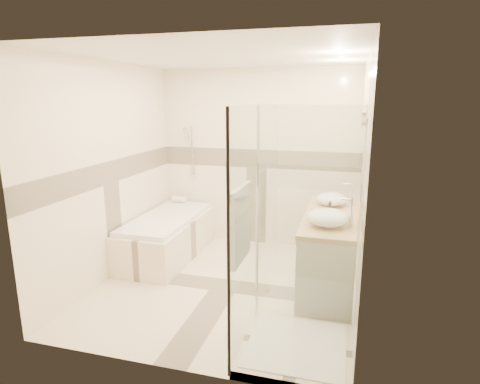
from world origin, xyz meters
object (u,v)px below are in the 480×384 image
(vessel_sink_near, at_px, (332,199))
(vessel_sink_far, at_px, (328,217))
(vanity, at_px, (329,251))
(amenity_bottle_a, at_px, (329,210))
(shower_enclosure, at_px, (285,293))
(bathtub, at_px, (167,234))
(amenity_bottle_b, at_px, (330,208))

(vessel_sink_near, relative_size, vessel_sink_far, 0.88)
(vanity, xyz_separation_m, vessel_sink_far, (-0.02, -0.41, 0.51))
(amenity_bottle_a, bearing_deg, vanity, 81.79)
(vessel_sink_near, distance_m, vessel_sink_far, 0.82)
(shower_enclosure, height_order, amenity_bottle_a, shower_enclosure)
(vanity, relative_size, amenity_bottle_a, 9.59)
(bathtub, distance_m, vanity, 2.18)
(vanity, height_order, amenity_bottle_a, amenity_bottle_a)
(bathtub, distance_m, vessel_sink_near, 2.22)
(vanity, relative_size, amenity_bottle_b, 11.03)
(vessel_sink_far, bearing_deg, amenity_bottle_b, 90.00)
(vanity, bearing_deg, bathtub, 170.75)
(shower_enclosure, bearing_deg, amenity_bottle_a, 76.46)
(vessel_sink_far, height_order, amenity_bottle_b, vessel_sink_far)
(bathtub, xyz_separation_m, vessel_sink_far, (2.13, -0.76, 0.63))
(vessel_sink_near, height_order, vessel_sink_far, vessel_sink_far)
(amenity_bottle_b, bearing_deg, amenity_bottle_a, -90.00)
(shower_enclosure, xyz_separation_m, vessel_sink_near, (0.27, 1.68, 0.42))
(vessel_sink_far, bearing_deg, amenity_bottle_a, 90.00)
(vanity, relative_size, vessel_sink_near, 4.34)
(vanity, distance_m, vessel_sink_far, 0.66)
(vessel_sink_far, bearing_deg, vanity, 87.24)
(bathtub, bearing_deg, amenity_bottle_b, -9.49)
(amenity_bottle_a, bearing_deg, vessel_sink_far, -90.00)
(vessel_sink_near, distance_m, amenity_bottle_b, 0.41)
(amenity_bottle_a, bearing_deg, shower_enclosure, -103.54)
(vanity, xyz_separation_m, amenity_bottle_a, (-0.02, -0.14, 0.51))
(amenity_bottle_b, bearing_deg, shower_enclosure, -102.17)
(bathtub, xyz_separation_m, vessel_sink_near, (2.13, 0.06, 0.62))
(bathtub, distance_m, vessel_sink_far, 2.35)
(vanity, xyz_separation_m, shower_enclosure, (-0.29, -1.27, 0.08))
(shower_enclosure, bearing_deg, bathtub, 138.90)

